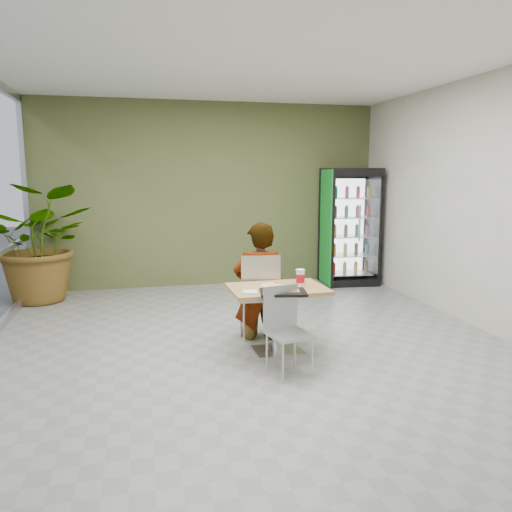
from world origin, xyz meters
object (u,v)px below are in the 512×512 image
at_px(dining_table, 277,306).
at_px(beverage_fridge, 350,227).
at_px(seated_woman, 259,293).
at_px(chair_near, 285,323).
at_px(chair_far, 260,290).
at_px(potted_plant, 42,243).
at_px(cafeteria_tray, 283,292).
at_px(soda_cup, 300,278).

height_order(dining_table, beverage_fridge, beverage_fridge).
bearing_deg(beverage_fridge, seated_woman, -126.73).
distance_m(chair_near, beverage_fridge, 4.37).
bearing_deg(chair_far, potted_plant, -35.96).
distance_m(dining_table, cafeteria_tray, 0.38).
bearing_deg(soda_cup, beverage_fridge, 58.02).
height_order(chair_far, soda_cup, chair_far).
xyz_separation_m(soda_cup, cafeteria_tray, (-0.29, -0.34, -0.07)).
distance_m(chair_near, seated_woman, 1.09).
distance_m(chair_far, chair_near, 1.04).
bearing_deg(cafeteria_tray, soda_cup, 48.91).
xyz_separation_m(chair_far, cafeteria_tray, (0.05, -0.82, 0.16)).
bearing_deg(dining_table, chair_near, -97.06).
bearing_deg(chair_near, dining_table, 69.41).
bearing_deg(chair_far, cafeteria_tray, 99.49).
bearing_deg(potted_plant, soda_cup, -43.64).
bearing_deg(seated_woman, chair_far, 84.97).
distance_m(beverage_fridge, potted_plant, 5.15).
xyz_separation_m(dining_table, chair_near, (-0.06, -0.51, -0.03)).
xyz_separation_m(chair_near, seated_woman, (0.00, 1.09, 0.05)).
relative_size(cafeteria_tray, beverage_fridge, 0.23).
bearing_deg(soda_cup, seated_woman, 121.40).
bearing_deg(cafeteria_tray, chair_far, 93.54).
xyz_separation_m(dining_table, potted_plant, (-2.92, 3.08, 0.38)).
distance_m(seated_woman, potted_plant, 3.81).
height_order(cafeteria_tray, beverage_fridge, beverage_fridge).
distance_m(chair_near, soda_cup, 0.72).
relative_size(soda_cup, beverage_fridge, 0.09).
bearing_deg(potted_plant, chair_near, -51.44).
height_order(chair_near, beverage_fridge, beverage_fridge).
height_order(dining_table, seated_woman, seated_woman).
relative_size(chair_far, beverage_fridge, 0.50).
xyz_separation_m(chair_near, soda_cup, (0.33, 0.54, 0.33)).
bearing_deg(potted_plant, dining_table, -46.49).
height_order(soda_cup, cafeteria_tray, soda_cup).
bearing_deg(dining_table, potted_plant, 133.51).
bearing_deg(soda_cup, chair_far, 125.23).
height_order(chair_far, seated_woman, seated_woman).
xyz_separation_m(chair_far, soda_cup, (0.34, -0.49, 0.23)).
bearing_deg(chair_far, chair_near, 96.58).
height_order(seated_woman, beverage_fridge, beverage_fridge).
distance_m(chair_far, potted_plant, 3.84).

